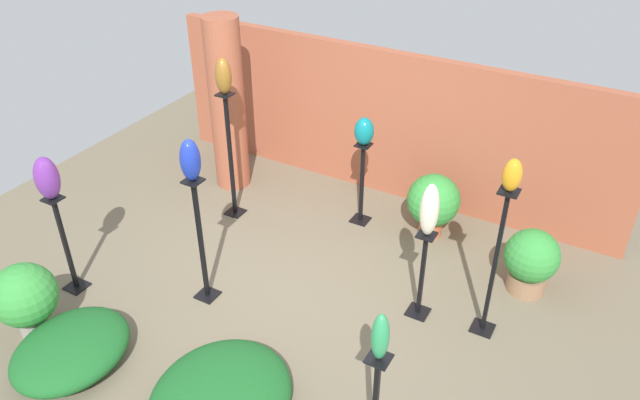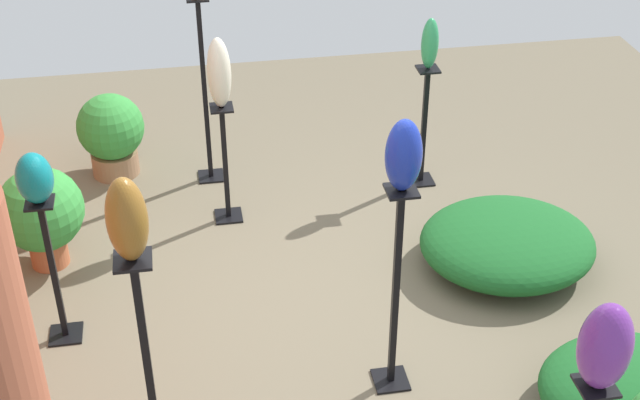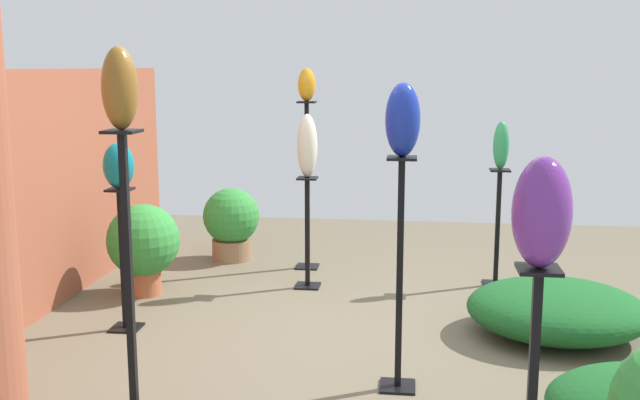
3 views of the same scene
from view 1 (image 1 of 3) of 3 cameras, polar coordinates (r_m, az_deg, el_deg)
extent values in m
plane|color=#6B604C|center=(6.14, -3.40, -8.91)|extent=(8.00, 8.00, 0.00)
cube|color=#9E5138|center=(7.36, 6.05, 6.92)|extent=(5.60, 0.12, 1.77)
cylinder|color=#9E5138|center=(7.47, -8.47, 8.56)|extent=(0.42, 0.42, 2.10)
cube|color=black|center=(7.36, -7.74, -1.11)|extent=(0.20, 0.20, 0.01)
cube|color=black|center=(6.98, -8.19, 3.94)|extent=(0.04, 0.04, 1.50)
cube|color=black|center=(6.65, -8.69, 9.53)|extent=(0.16, 0.16, 0.02)
cube|color=black|center=(6.70, -21.33, -7.36)|extent=(0.20, 0.20, 0.01)
cube|color=black|center=(6.39, -22.25, -3.80)|extent=(0.04, 0.04, 1.05)
cube|color=black|center=(6.12, -23.25, 0.10)|extent=(0.16, 0.16, 0.02)
cube|color=black|center=(6.04, 8.93, -10.07)|extent=(0.20, 0.20, 0.01)
cube|color=black|center=(5.75, 9.31, -6.79)|extent=(0.04, 0.04, 0.91)
cube|color=black|center=(5.48, 9.73, -3.17)|extent=(0.16, 0.16, 0.01)
cube|color=black|center=(6.01, 14.63, -11.26)|extent=(0.20, 0.20, 0.01)
cube|color=black|center=(5.53, 15.69, -5.74)|extent=(0.04, 0.04, 1.49)
cube|color=black|center=(5.12, 16.90, 0.75)|extent=(0.16, 0.16, 0.02)
cube|color=black|center=(4.28, 5.39, -14.24)|extent=(0.16, 0.16, 0.01)
cube|color=black|center=(6.25, -10.23, -8.53)|extent=(0.20, 0.20, 0.01)
cube|color=black|center=(5.84, -10.85, -3.74)|extent=(0.04, 0.04, 1.31)
cube|color=black|center=(5.49, -11.54, 1.72)|extent=(0.16, 0.16, 0.02)
cube|color=black|center=(7.18, 3.71, -1.81)|extent=(0.20, 0.20, 0.01)
cube|color=black|center=(6.91, 3.85, 1.50)|extent=(0.04, 0.04, 0.99)
cube|color=black|center=(6.68, 4.00, 5.05)|extent=(0.16, 0.16, 0.01)
ellipsoid|color=brown|center=(6.58, -8.84, 11.14)|extent=(0.17, 0.17, 0.39)
ellipsoid|color=#6B2D8C|center=(6.01, -23.69, 1.84)|extent=(0.22, 0.22, 0.42)
ellipsoid|color=beige|center=(5.33, 9.99, -0.90)|extent=(0.16, 0.16, 0.51)
ellipsoid|color=orange|center=(5.04, 17.17, 2.19)|extent=(0.15, 0.15, 0.29)
ellipsoid|color=#2D9356|center=(4.13, 5.54, -12.34)|extent=(0.12, 0.13, 0.39)
ellipsoid|color=#192D9E|center=(5.39, -11.78, 3.58)|extent=(0.17, 0.19, 0.39)
ellipsoid|color=#0F727A|center=(6.60, 4.06, 6.29)|extent=(0.21, 0.21, 0.31)
cylinder|color=#936B4C|center=(6.49, 18.32, -7.07)|extent=(0.37, 0.37, 0.19)
sphere|color=#338C38|center=(6.30, 18.82, -4.84)|extent=(0.52, 0.52, 0.52)
cylinder|color=#B25B38|center=(7.01, 10.06, -2.36)|extent=(0.26, 0.26, 0.20)
sphere|color=#338C38|center=(6.82, 10.33, -0.01)|extent=(0.57, 0.57, 0.57)
cylinder|color=gray|center=(6.29, -24.69, -10.22)|extent=(0.25, 0.25, 0.19)
sphere|color=#338C38|center=(6.08, -25.43, -7.85)|extent=(0.57, 0.57, 0.57)
ellipsoid|color=#195923|center=(5.12, -9.05, -17.32)|extent=(1.06, 1.19, 0.37)
ellipsoid|color=#195923|center=(5.81, -21.80, -12.59)|extent=(0.89, 1.04, 0.33)
camera|label=2|loc=(8.24, -30.72, 26.18)|focal=50.00mm
camera|label=3|loc=(8.30, -34.52, 11.18)|focal=42.00mm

